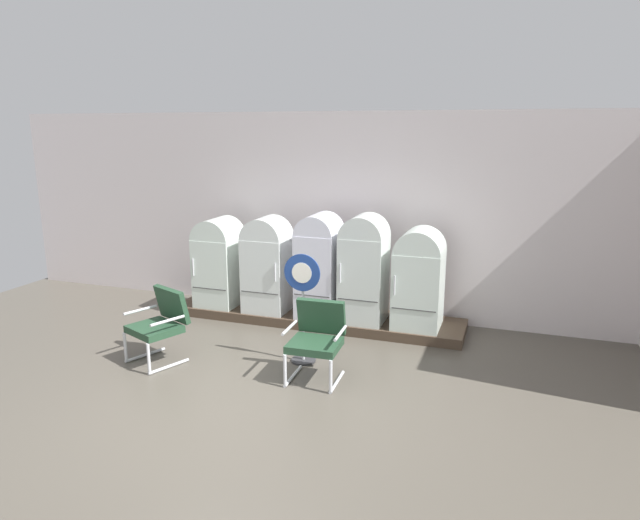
% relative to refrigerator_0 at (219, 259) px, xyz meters
% --- Properties ---
extents(ground, '(12.00, 10.00, 0.05)m').
position_rel_refrigerator_0_xyz_m(ground, '(1.61, -2.94, -0.92)').
color(ground, '#514B42').
extents(back_wall, '(11.76, 0.12, 3.21)m').
position_rel_refrigerator_0_xyz_m(back_wall, '(1.61, 0.72, 0.72)').
color(back_wall, silver).
rests_on(back_wall, ground).
extents(display_plinth, '(4.57, 0.95, 0.15)m').
position_rel_refrigerator_0_xyz_m(display_plinth, '(1.61, 0.09, -0.82)').
color(display_plinth, '#473729').
rests_on(display_plinth, ground).
extents(refrigerator_0, '(0.64, 0.72, 1.42)m').
position_rel_refrigerator_0_xyz_m(refrigerator_0, '(0.00, 0.00, 0.00)').
color(refrigerator_0, silver).
rests_on(refrigerator_0, display_plinth).
extents(refrigerator_1, '(0.66, 0.64, 1.49)m').
position_rel_refrigerator_0_xyz_m(refrigerator_1, '(0.87, -0.04, 0.04)').
color(refrigerator_1, silver).
rests_on(refrigerator_1, display_plinth).
extents(refrigerator_2, '(0.60, 0.72, 1.57)m').
position_rel_refrigerator_0_xyz_m(refrigerator_2, '(1.71, -0.00, 0.09)').
color(refrigerator_2, white).
rests_on(refrigerator_2, display_plinth).
extents(refrigerator_3, '(0.64, 0.66, 1.60)m').
position_rel_refrigerator_0_xyz_m(refrigerator_3, '(2.41, -0.03, 0.10)').
color(refrigerator_3, silver).
rests_on(refrigerator_3, display_plinth).
extents(refrigerator_4, '(0.67, 0.72, 1.44)m').
position_rel_refrigerator_0_xyz_m(refrigerator_4, '(3.22, -0.00, 0.01)').
color(refrigerator_4, silver).
rests_on(refrigerator_4, display_plinth).
extents(armchair_left, '(0.81, 0.83, 0.94)m').
position_rel_refrigerator_0_xyz_m(armchair_left, '(0.24, -1.99, -0.36)').
color(armchair_left, silver).
rests_on(armchair_left, ground).
extents(armchair_right, '(0.68, 0.67, 0.94)m').
position_rel_refrigerator_0_xyz_m(armchair_right, '(2.32, -1.82, -0.36)').
color(armchair_right, silver).
rests_on(armchair_right, ground).
extents(sign_stand, '(0.48, 0.32, 1.44)m').
position_rel_refrigerator_0_xyz_m(sign_stand, '(1.99, -1.44, -0.18)').
color(sign_stand, '#2D2D30').
rests_on(sign_stand, ground).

